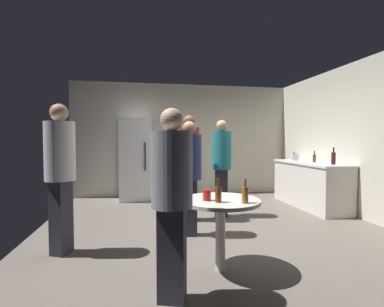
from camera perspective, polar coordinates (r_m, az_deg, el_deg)
ground_plane at (r=4.66m, az=3.55°, el=-14.62°), size 5.20×5.20×0.10m
wall_back at (r=7.04m, az=-1.54°, el=2.74°), size 5.32×0.06×2.70m
wall_side_right at (r=5.69m, az=30.28°, el=2.44°), size 0.06×5.20×2.70m
refrigerator at (r=6.54m, az=-11.20°, el=-1.24°), size 0.70×0.68×1.80m
kitchen_counter at (r=6.23m, az=22.47°, el=-5.71°), size 0.64×1.89×0.90m
kettle at (r=6.61m, az=19.72°, el=-0.68°), size 0.24×0.17×0.18m
wine_bottle_on_counter at (r=5.72m, az=26.40°, el=-0.81°), size 0.08×0.08×0.31m
beer_bottle_on_counter at (r=6.19m, az=23.23°, el=-0.83°), size 0.06×0.06×0.23m
foreground_table at (r=2.96m, az=5.72°, el=-11.07°), size 0.80×0.80×0.73m
beer_bottle_amber at (r=2.78m, az=10.54°, el=-8.02°), size 0.06×0.06×0.23m
beer_bottle_brown at (r=2.78m, az=5.27°, el=-7.98°), size 0.06×0.06×0.23m
plastic_cup_red at (r=2.85m, az=2.99°, el=-8.29°), size 0.08×0.08×0.11m
person_in_teal_shirt at (r=5.01m, az=5.92°, el=-1.35°), size 0.43×0.43×1.69m
person_in_navy_shirt at (r=3.98m, az=-0.55°, el=-3.15°), size 0.39×0.39×1.60m
person_in_white_shirt at (r=3.65m, az=-24.83°, el=-2.34°), size 0.45×0.45×1.75m
person_in_maroon_shirt at (r=4.73m, az=-0.60°, el=-1.08°), size 0.42×0.42×1.75m
person_in_gray_shirt at (r=2.35m, az=-4.05°, el=-7.22°), size 0.43×0.43×1.59m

